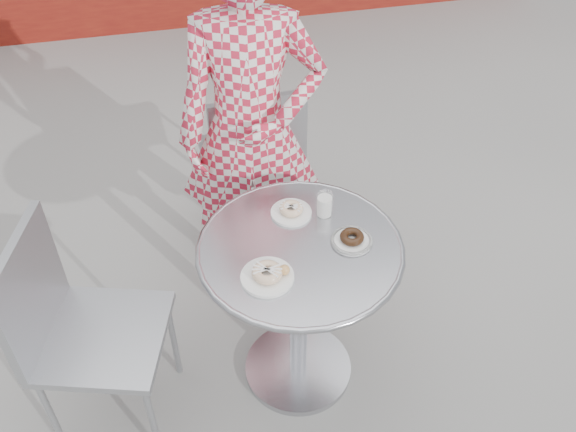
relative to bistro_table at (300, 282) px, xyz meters
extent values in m
plane|color=gray|center=(0.02, -0.02, -0.61)|extent=(60.00, 60.00, 0.00)
cylinder|color=#BCBCC1|center=(0.00, 0.00, -0.59)|extent=(0.48, 0.48, 0.03)
cylinder|color=#BCBCC1|center=(0.00, 0.00, -0.21)|extent=(0.08, 0.08, 0.77)
cylinder|color=#BCBCC1|center=(0.00, 0.00, 0.18)|extent=(0.77, 0.77, 0.02)
torus|color=#BCBCC1|center=(0.00, 0.00, 0.18)|extent=(0.80, 0.80, 0.03)
cube|color=#9D9FA4|center=(-0.03, 1.00, -0.11)|extent=(0.50, 0.50, 0.03)
cube|color=#9D9FA4|center=(-0.01, 0.78, 0.14)|extent=(0.47, 0.07, 0.47)
cube|color=#9D9FA4|center=(-0.78, -0.02, -0.10)|extent=(0.58, 0.58, 0.03)
cube|color=#9D9FA4|center=(-1.00, 0.04, 0.15)|extent=(0.17, 0.46, 0.47)
imported|color=#B91C34|center=(-0.06, 0.66, 0.29)|extent=(0.70, 0.51, 1.79)
cylinder|color=white|center=(0.01, 0.19, 0.20)|extent=(0.16, 0.16, 0.01)
torus|color=#B97B47|center=(0.01, 0.19, 0.22)|extent=(0.09, 0.09, 0.03)
cylinder|color=white|center=(-0.15, -0.13, 0.20)|extent=(0.19, 0.19, 0.01)
torus|color=#B97B47|center=(-0.15, -0.13, 0.23)|extent=(0.11, 0.11, 0.04)
sphere|color=#B77A3F|center=(-0.09, -0.13, 0.23)|extent=(0.04, 0.04, 0.04)
cylinder|color=white|center=(0.20, -0.02, 0.20)|extent=(0.16, 0.16, 0.01)
torus|color=black|center=(0.20, -0.02, 0.22)|extent=(0.09, 0.09, 0.03)
torus|color=black|center=(0.20, -0.02, 0.20)|extent=(0.16, 0.16, 0.01)
cylinder|color=white|center=(0.14, 0.16, 0.24)|extent=(0.06, 0.06, 0.09)
cylinder|color=white|center=(0.14, 0.16, 0.25)|extent=(0.07, 0.07, 0.10)
camera|label=1|loc=(-0.42, -1.65, 1.91)|focal=40.00mm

